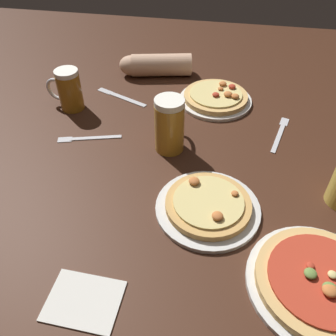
# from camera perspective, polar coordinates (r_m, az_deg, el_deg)

# --- Properties ---
(ground_plane) EXTENTS (2.40, 2.40, 0.03)m
(ground_plane) POSITION_cam_1_polar(r_m,az_deg,el_deg) (1.01, 0.00, -1.47)
(ground_plane) COLOR #3D2114
(pizza_plate_near) EXTENTS (0.27, 0.27, 0.05)m
(pizza_plate_near) POSITION_cam_1_polar(r_m,az_deg,el_deg) (0.90, 6.49, -6.09)
(pizza_plate_near) COLOR silver
(pizza_plate_near) RESTS_ON ground_plane
(pizza_plate_far) EXTENTS (0.26, 0.26, 0.05)m
(pizza_plate_far) POSITION_cam_1_polar(r_m,az_deg,el_deg) (1.30, 7.74, 11.23)
(pizza_plate_far) COLOR silver
(pizza_plate_far) RESTS_ON ground_plane
(pizza_plate_side) EXTENTS (0.30, 0.30, 0.05)m
(pizza_plate_side) POSITION_cam_1_polar(r_m,az_deg,el_deg) (0.83, 23.33, -16.65)
(pizza_plate_side) COLOR silver
(pizza_plate_side) RESTS_ON ground_plane
(beer_mug_dark) EXTENTS (0.13, 0.08, 0.14)m
(beer_mug_dark) POSITION_cam_1_polar(r_m,az_deg,el_deg) (1.28, -15.80, 12.08)
(beer_mug_dark) COLOR #9E6619
(beer_mug_dark) RESTS_ON ground_plane
(beer_mug_amber) EXTENTS (0.09, 0.15, 0.17)m
(beer_mug_amber) POSITION_cam_1_polar(r_m,az_deg,el_deg) (1.04, 0.27, 7.07)
(beer_mug_amber) COLOR #B27A23
(beer_mug_amber) RESTS_ON ground_plane
(napkin_folded) EXTENTS (0.15, 0.12, 0.01)m
(napkin_folded) POSITION_cam_1_polar(r_m,az_deg,el_deg) (0.78, -13.48, -20.09)
(napkin_folded) COLOR silver
(napkin_folded) RESTS_ON ground_plane
(fork_left) EXTENTS (0.07, 0.20, 0.01)m
(fork_left) POSITION_cam_1_polar(r_m,az_deg,el_deg) (1.19, 17.67, 5.39)
(fork_left) COLOR silver
(fork_left) RESTS_ON ground_plane
(knife_right) EXTENTS (0.21, 0.11, 0.01)m
(knife_right) POSITION_cam_1_polar(r_m,az_deg,el_deg) (1.34, -7.60, 11.37)
(knife_right) COLOR silver
(knife_right) RESTS_ON ground_plane
(fork_spare) EXTENTS (0.20, 0.07, 0.01)m
(fork_spare) POSITION_cam_1_polar(r_m,az_deg,el_deg) (1.15, -12.85, 4.77)
(fork_spare) COLOR silver
(fork_spare) RESTS_ON ground_plane
(diner_arm) EXTENTS (0.29, 0.13, 0.09)m
(diner_arm) POSITION_cam_1_polar(r_m,az_deg,el_deg) (1.46, -2.33, 16.30)
(diner_arm) COLOR tan
(diner_arm) RESTS_ON ground_plane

